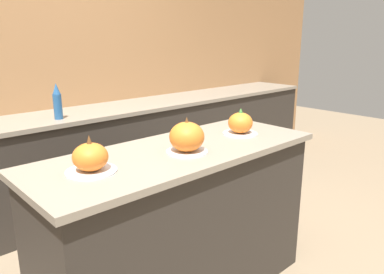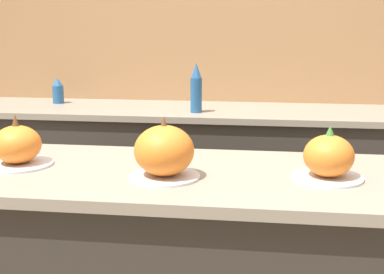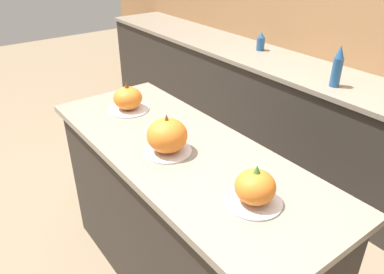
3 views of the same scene
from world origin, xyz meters
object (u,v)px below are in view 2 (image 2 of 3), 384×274
at_px(pumpkin_cake_left, 17,146).
at_px(pumpkin_cake_center, 164,152).
at_px(bottle_short, 58,91).
at_px(bottle_tall, 196,89).
at_px(pumpkin_cake_right, 329,158).

height_order(pumpkin_cake_left, pumpkin_cake_center, pumpkin_cake_center).
height_order(pumpkin_cake_left, bottle_short, pumpkin_cake_left).
distance_m(bottle_tall, bottle_short, 0.92).
bearing_deg(bottle_short, pumpkin_cake_center, -58.78).
bearing_deg(bottle_short, bottle_tall, -13.82).
bearing_deg(pumpkin_cake_right, pumpkin_cake_center, -173.59).
height_order(pumpkin_cake_center, bottle_tall, bottle_tall).
distance_m(pumpkin_cake_left, pumpkin_cake_center, 0.51).
bearing_deg(pumpkin_cake_center, bottle_tall, 93.37).
distance_m(pumpkin_cake_right, bottle_short, 2.14).
xyz_separation_m(pumpkin_cake_left, bottle_tall, (0.43, 1.32, 0.03)).
relative_size(pumpkin_cake_left, bottle_tall, 0.83).
bearing_deg(pumpkin_cake_left, pumpkin_cake_center, -8.46).
bearing_deg(pumpkin_cake_left, pumpkin_cake_right, -1.15).
distance_m(pumpkin_cake_center, bottle_tall, 1.40).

